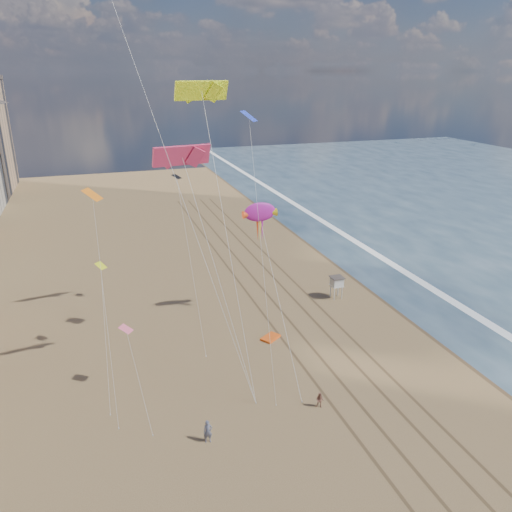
% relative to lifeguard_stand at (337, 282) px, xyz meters
% --- Properties ---
extents(ground, '(260.00, 260.00, 0.00)m').
position_rel_lifeguard_stand_xyz_m(ground, '(-9.37, -32.00, -2.29)').
color(ground, brown).
rests_on(ground, ground).
extents(wet_sand, '(260.00, 260.00, 0.00)m').
position_rel_lifeguard_stand_xyz_m(wet_sand, '(9.63, 8.00, -2.28)').
color(wet_sand, '#42301E').
rests_on(wet_sand, ground).
extents(foam, '(260.00, 260.00, 0.00)m').
position_rel_lifeguard_stand_xyz_m(foam, '(13.83, 8.00, -2.28)').
color(foam, white).
rests_on(foam, ground).
extents(tracks, '(7.68, 120.00, 0.01)m').
position_rel_lifeguard_stand_xyz_m(tracks, '(-6.82, -2.00, -2.28)').
color(tracks, brown).
rests_on(tracks, ground).
extents(lifeguard_stand, '(1.64, 1.64, 2.97)m').
position_rel_lifeguard_stand_xyz_m(lifeguard_stand, '(0.00, 0.00, 0.00)').
color(lifeguard_stand, silver).
rests_on(lifeguard_stand, ground).
extents(grounded_kite, '(2.52, 2.32, 0.24)m').
position_rel_lifeguard_stand_xyz_m(grounded_kite, '(-11.75, -7.28, -2.17)').
color(grounded_kite, '#FA5815').
rests_on(grounded_kite, ground).
extents(show_kite, '(4.10, 9.29, 21.42)m').
position_rel_lifeguard_stand_xyz_m(show_kite, '(-10.99, -1.25, 10.58)').
color(show_kite, '#B51B9A').
rests_on(show_kite, ground).
extents(kite_flyer_a, '(0.76, 0.53, 1.97)m').
position_rel_lifeguard_stand_xyz_m(kite_flyer_a, '(-22.11, -21.15, -1.30)').
color(kite_flyer_a, '#52566A').
rests_on(kite_flyer_a, ground).
extents(kite_flyer_b, '(0.92, 0.89, 1.49)m').
position_rel_lifeguard_stand_xyz_m(kite_flyer_b, '(-11.77, -20.02, -1.54)').
color(kite_flyer_b, '#8C5947').
rests_on(kite_flyer_b, ground).
extents(parafoils, '(17.88, 13.82, 23.98)m').
position_rel_lifeguard_stand_xyz_m(parafoils, '(-22.88, -8.33, 29.25)').
color(parafoils, black).
rests_on(parafoils, ground).
extents(small_kites, '(16.34, 16.27, 18.56)m').
position_rel_lifeguard_stand_xyz_m(small_kites, '(-23.21, -7.19, 14.45)').
color(small_kites, black).
rests_on(small_kites, ground).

